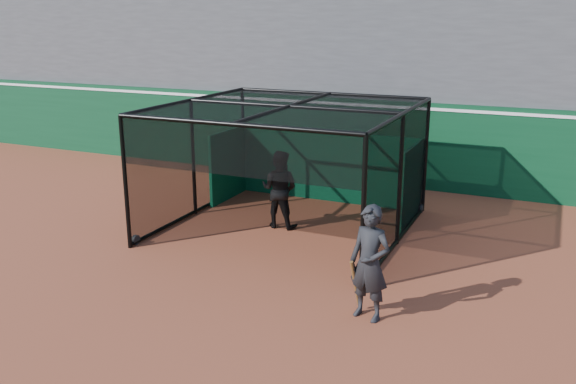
% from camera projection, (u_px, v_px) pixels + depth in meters
% --- Properties ---
extents(ground, '(120.00, 120.00, 0.00)m').
position_uv_depth(ground, '(232.00, 292.00, 11.05)').
color(ground, brown).
rests_on(ground, ground).
extents(outfield_wall, '(50.00, 0.50, 2.50)m').
position_uv_depth(outfield_wall, '(371.00, 140.00, 18.15)').
color(outfield_wall, '#0B3C1F').
rests_on(outfield_wall, ground).
extents(grandstand, '(50.00, 7.85, 8.95)m').
position_uv_depth(grandstand, '(407.00, 28.00, 20.58)').
color(grandstand, '#4C4C4F').
rests_on(grandstand, ground).
extents(batting_cage, '(5.30, 5.31, 2.88)m').
position_uv_depth(batting_cage, '(289.00, 169.00, 14.08)').
color(batting_cage, black).
rests_on(batting_cage, ground).
extents(batter, '(0.92, 0.73, 1.85)m').
position_uv_depth(batter, '(279.00, 189.00, 14.30)').
color(batter, black).
rests_on(batter, ground).
extents(on_deck_player, '(0.80, 0.62, 1.94)m').
position_uv_depth(on_deck_player, '(370.00, 263.00, 9.86)').
color(on_deck_player, black).
rests_on(on_deck_player, ground).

